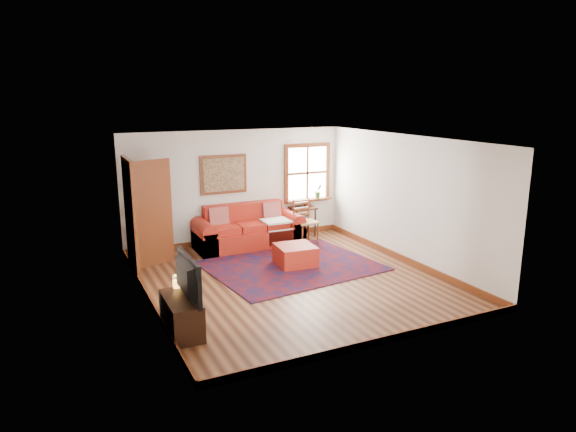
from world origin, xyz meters
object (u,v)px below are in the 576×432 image
red_leather_sofa (248,233)px  media_cabinet (181,315)px  ladder_back_chair (304,220)px  side_table (303,212)px  red_ottoman (295,255)px

red_leather_sofa → media_cabinet: red_leather_sofa is taller
red_leather_sofa → ladder_back_chair: bearing=-14.5°
red_leather_sofa → media_cabinet: 4.25m
side_table → red_ottoman: bearing=-120.9°
side_table → ladder_back_chair: ladder_back_chair is taller
side_table → media_cabinet: 5.37m
red_ottoman → media_cabinet: 3.32m
ladder_back_chair → media_cabinet: ladder_back_chair is taller
red_leather_sofa → ladder_back_chair: size_ratio=2.37×
red_leather_sofa → side_table: 1.50m
red_leather_sofa → red_ottoman: (0.35, -1.62, -0.10)m
ladder_back_chair → media_cabinet: (-3.58, -3.22, -0.28)m
red_ottoman → media_cabinet: (-2.71, -1.91, 0.06)m
side_table → ladder_back_chair: size_ratio=0.70×
side_table → ladder_back_chair: (-0.24, -0.54, -0.03)m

